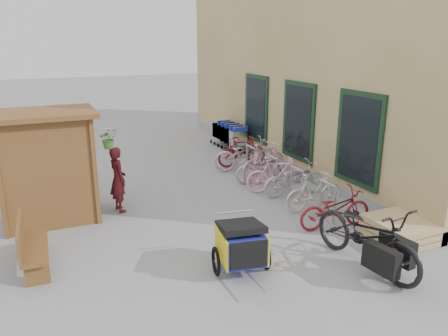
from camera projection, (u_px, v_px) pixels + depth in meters
name	position (u px, v px, depth m)	size (l,w,h in m)	color
ground	(232.00, 238.00, 8.74)	(80.00, 80.00, 0.00)	gray
building	(354.00, 49.00, 14.21)	(6.07, 13.00, 7.00)	tan
kiosk	(41.00, 152.00, 9.16)	(2.49, 1.65, 2.40)	brown
bike_rack	(272.00, 169.00, 11.59)	(0.05, 5.35, 0.86)	#A5A8AD
pallet_stack	(399.00, 230.00, 8.63)	(1.00, 1.20, 0.40)	tan
bench	(29.00, 245.00, 7.44)	(0.48, 1.46, 0.92)	brown
shopping_carts	(227.00, 133.00, 15.68)	(0.55, 2.20, 0.99)	silver
child_trailer	(241.00, 243.00, 7.39)	(1.01, 1.63, 0.94)	navy
cargo_bike	(367.00, 235.00, 7.50)	(1.04, 2.36, 1.20)	black
person_kiosk	(118.00, 179.00, 9.93)	(0.55, 0.36, 1.52)	maroon
bike_0	(335.00, 209.00, 9.11)	(0.57, 1.63, 0.85)	maroon
bike_1	(314.00, 192.00, 10.05)	(0.42, 1.50, 0.90)	silver
bike_2	(294.00, 179.00, 10.99)	(0.59, 1.68, 0.88)	#A5A5A9
bike_3	(277.00, 175.00, 11.18)	(0.45, 1.60, 0.96)	#F39DBE
bike_4	(264.00, 167.00, 11.99)	(0.57, 1.64, 0.86)	#A5A5A9
bike_5	(264.00, 161.00, 12.21)	(0.50, 1.79, 1.07)	#F39DBE
bike_6	(245.00, 154.00, 13.05)	(0.66, 1.91, 1.00)	#A5A5A9
bike_7	(242.00, 151.00, 13.51)	(0.45, 1.58, 0.95)	maroon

